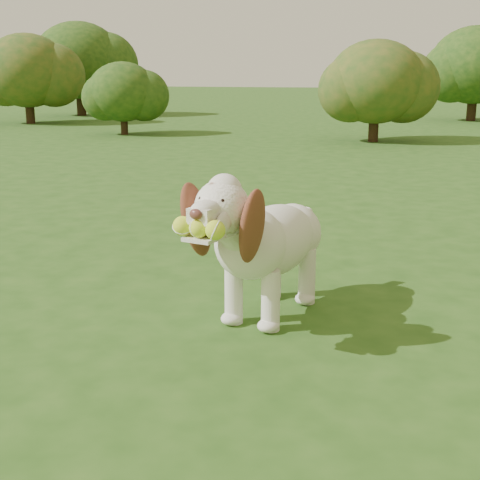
# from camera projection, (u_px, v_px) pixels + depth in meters

# --- Properties ---
(ground) EXTENTS (80.00, 80.00, 0.00)m
(ground) POSITION_uv_depth(u_px,v_px,m) (319.00, 362.00, 2.62)
(ground) COLOR #234A15
(ground) RESTS_ON ground
(dog) EXTENTS (0.54, 1.10, 0.72)m
(dog) POSITION_uv_depth(u_px,v_px,m) (264.00, 238.00, 2.99)
(dog) COLOR silver
(dog) RESTS_ON ground
(shrub_a) EXTENTS (1.20, 1.20, 1.24)m
(shrub_a) POSITION_uv_depth(u_px,v_px,m) (123.00, 92.00, 11.54)
(shrub_a) COLOR #382314
(shrub_a) RESTS_ON ground
(shrub_e) EXTENTS (1.78, 1.78, 1.84)m
(shrub_e) POSITION_uv_depth(u_px,v_px,m) (27.00, 71.00, 13.84)
(shrub_e) COLOR #382314
(shrub_e) RESTS_ON ground
(shrub_i) EXTENTS (1.96, 1.96, 2.04)m
(shrub_i) POSITION_uv_depth(u_px,v_px,m) (475.00, 65.00, 14.53)
(shrub_i) COLOR #382314
(shrub_i) RESTS_ON ground
(shrub_g) EXTENTS (2.16, 2.16, 2.24)m
(shrub_g) POSITION_uv_depth(u_px,v_px,m) (79.00, 60.00, 16.21)
(shrub_g) COLOR #382314
(shrub_g) RESTS_ON ground
(shrub_b) EXTENTS (1.51, 1.51, 1.57)m
(shrub_b) POSITION_uv_depth(u_px,v_px,m) (376.00, 82.00, 10.33)
(shrub_b) COLOR #382314
(shrub_b) RESTS_ON ground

